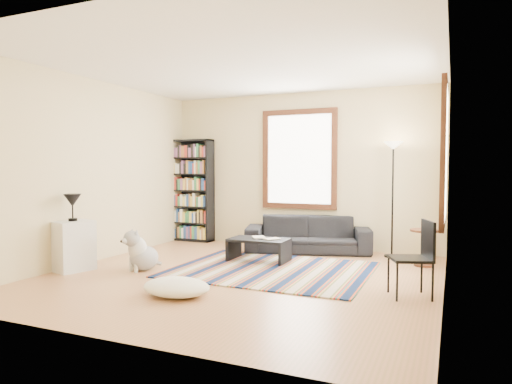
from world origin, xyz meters
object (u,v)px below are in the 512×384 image
at_px(floor_cushion, 176,287).
at_px(folding_chair, 410,259).
at_px(floor_lamp, 393,200).
at_px(side_table, 424,248).
at_px(white_cabinet, 73,246).
at_px(dog, 144,250).
at_px(sofa, 308,234).
at_px(coffee_table, 259,250).
at_px(bookshelf, 191,190).

bearing_deg(floor_cushion, folding_chair, 22.36).
height_order(floor_lamp, folding_chair, floor_lamp).
xyz_separation_m(side_table, white_cabinet, (-4.50, -2.27, 0.08)).
height_order(side_table, dog, dog).
height_order(floor_cushion, folding_chair, folding_chair).
relative_size(sofa, floor_lamp, 1.13).
bearing_deg(floor_cushion, coffee_table, 86.55).
relative_size(bookshelf, floor_cushion, 2.52).
distance_m(coffee_table, white_cabinet, 2.68).
xyz_separation_m(floor_lamp, side_table, (0.52, -0.52, -0.66)).
xyz_separation_m(bookshelf, dog, (0.78, -2.54, -0.71)).
xyz_separation_m(side_table, dog, (-3.61, -1.85, 0.02)).
height_order(sofa, coffee_table, sofa).
bearing_deg(folding_chair, floor_cushion, -179.33).
height_order(coffee_table, dog, dog).
distance_m(coffee_table, floor_lamp, 2.32).
relative_size(bookshelf, white_cabinet, 2.86).
height_order(floor_cushion, white_cabinet, white_cabinet).
relative_size(bookshelf, floor_lamp, 1.08).
height_order(floor_lamp, white_cabinet, floor_lamp).
distance_m(floor_lamp, dog, 3.95).
bearing_deg(floor_cushion, bookshelf, 119.05).
bearing_deg(floor_lamp, white_cabinet, -145.00).
bearing_deg(coffee_table, folding_chair, -25.32).
height_order(coffee_table, side_table, side_table).
bearing_deg(floor_lamp, coffee_table, -146.52).
height_order(coffee_table, white_cabinet, white_cabinet).
xyz_separation_m(coffee_table, floor_lamp, (1.83, 1.21, 0.75)).
relative_size(bookshelf, folding_chair, 2.33).
bearing_deg(coffee_table, floor_lamp, 33.48).
distance_m(coffee_table, dog, 1.72).
bearing_deg(side_table, sofa, 167.64).
xyz_separation_m(coffee_table, white_cabinet, (-2.16, -1.58, 0.17)).
distance_m(sofa, floor_cushion, 3.25).
height_order(bookshelf, dog, bookshelf).
distance_m(bookshelf, folding_chair, 5.02).
bearing_deg(bookshelf, coffee_table, -33.96).
relative_size(sofa, bookshelf, 1.05).
bearing_deg(floor_lamp, sofa, -175.87).
distance_m(bookshelf, floor_lamp, 3.88).
distance_m(sofa, folding_chair, 2.87).
relative_size(coffee_table, side_table, 1.67).
distance_m(sofa, bookshelf, 2.60).
bearing_deg(folding_chair, floor_lamp, 79.81).
height_order(coffee_table, folding_chair, folding_chair).
bearing_deg(side_table, folding_chair, -91.61).
bearing_deg(floor_lamp, floor_cushion, -120.70).
xyz_separation_m(coffee_table, folding_chair, (2.29, -1.09, 0.25)).
height_order(side_table, white_cabinet, white_cabinet).
bearing_deg(coffee_table, side_table, 16.44).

